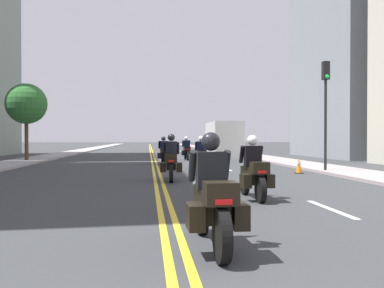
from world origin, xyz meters
name	(u,v)px	position (x,y,z in m)	size (l,w,h in m)	color
ground_plane	(151,152)	(0.00, 48.00, 0.00)	(264.00, 264.00, 0.00)	#343639
sidewalk_left	(78,152)	(-8.23, 48.00, 0.06)	(2.50, 144.00, 0.12)	#9A9594
sidewalk_right	(223,151)	(8.23, 48.00, 0.06)	(2.50, 144.00, 0.12)	gray
centreline_yellow_inner	(150,152)	(-0.12, 48.00, 0.00)	(0.12, 132.00, 0.01)	yellow
centreline_yellow_outer	(153,152)	(0.12, 48.00, 0.00)	(0.12, 132.00, 0.01)	yellow
lane_dashes_white	(203,160)	(3.49, 29.00, 0.00)	(0.14, 56.40, 0.01)	silver
motorcycle_0	(212,201)	(0.49, 4.99, 0.65)	(0.77, 2.27, 1.59)	black
motorcycle_1	(253,173)	(2.22, 9.60, 0.64)	(0.77, 2.11, 1.59)	black
motorcycle_2	(171,162)	(0.45, 14.46, 0.66)	(0.78, 2.30, 1.67)	black
motorcycle_3	(201,156)	(2.18, 19.73, 0.65)	(0.78, 2.13, 1.64)	black
motorcycle_4	(164,153)	(0.53, 24.20, 0.67)	(0.78, 2.20, 1.63)	black
motorcycle_5	(187,150)	(2.31, 29.13, 0.68)	(0.77, 2.16, 1.66)	black
traffic_cone_0	(299,165)	(6.09, 17.09, 0.34)	(0.32, 0.32, 0.69)	black
traffic_light_near	(326,97)	(7.38, 17.33, 3.34)	(0.28, 0.38, 4.88)	black
street_tree_0	(26,104)	(-8.23, 27.97, 3.75)	(2.63, 2.63, 5.08)	#493722
parked_truck	(223,141)	(5.58, 33.18, 1.27)	(2.20, 6.50, 2.80)	#B3C7C2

